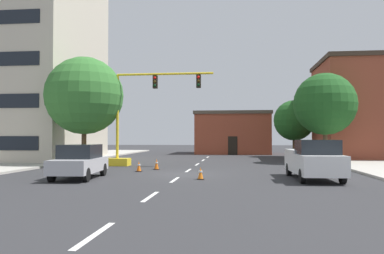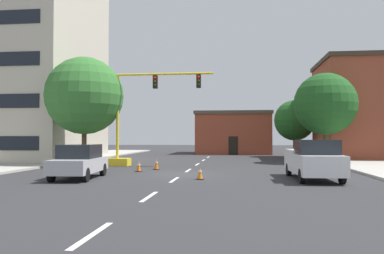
{
  "view_description": "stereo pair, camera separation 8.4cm",
  "coord_description": "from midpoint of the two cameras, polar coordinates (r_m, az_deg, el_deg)",
  "views": [
    {
      "loc": [
        3.09,
        -22.27,
        2.13
      ],
      "look_at": [
        -0.05,
        4.95,
        2.83
      ],
      "focal_mm": 36.67,
      "sensor_mm": 36.0,
      "label": 1
    },
    {
      "loc": [
        3.17,
        -22.26,
        2.13
      ],
      "look_at": [
        -0.05,
        4.95,
        2.83
      ],
      "focal_mm": 36.67,
      "sensor_mm": 36.0,
      "label": 2
    }
  ],
  "objects": [
    {
      "name": "lane_stripe_seg_4",
      "position": [
        30.5,
        0.85,
        -5.45
      ],
      "size": [
        0.16,
        2.4,
        0.01
      ],
      "primitive_type": "cube",
      "color": "silver",
      "rests_on": "ground_plane"
    },
    {
      "name": "pickup_truck_white",
      "position": [
        20.59,
        17.31,
        -4.61
      ],
      "size": [
        2.19,
        5.47,
        1.99
      ],
      "color": "white",
      "rests_on": "ground_plane"
    },
    {
      "name": "sedan_silver_near_left",
      "position": [
        20.95,
        -15.95,
        -4.8
      ],
      "size": [
        2.2,
        4.63,
        1.74
      ],
      "color": "#B7B7BC",
      "rests_on": "ground_plane"
    },
    {
      "name": "tree_left_near",
      "position": [
        30.56,
        -15.29,
        4.4
      ],
      "size": [
        5.81,
        5.81,
        8.13
      ],
      "color": "#4C3823",
      "rests_on": "ground_plane"
    },
    {
      "name": "traffic_cone_roadside_a",
      "position": [
        25.78,
        -5.1,
        -5.41
      ],
      "size": [
        0.36,
        0.36,
        0.71
      ],
      "color": "black",
      "rests_on": "ground_plane"
    },
    {
      "name": "traffic_cone_roadside_b",
      "position": [
        19.74,
        1.3,
        -6.77
      ],
      "size": [
        0.36,
        0.36,
        0.62
      ],
      "color": "black",
      "rests_on": "ground_plane"
    },
    {
      "name": "tree_right_mid",
      "position": [
        33.98,
        18.87,
        3.18
      ],
      "size": [
        5.09,
        5.09,
        7.38
      ],
      "color": "#4C3823",
      "rests_on": "ground_plane"
    },
    {
      "name": "ground_plane",
      "position": [
        22.59,
        -1.25,
        -6.87
      ],
      "size": [
        160.0,
        160.0,
        0.0
      ],
      "primitive_type": "plane",
      "color": "#2D2D30"
    },
    {
      "name": "tree_right_far",
      "position": [
        43.17,
        14.75,
        0.93
      ],
      "size": [
        4.32,
        4.32,
        6.06
      ],
      "color": "#4C3823",
      "rests_on": "ground_plane"
    },
    {
      "name": "building_brick_center",
      "position": [
        51.07,
        6.12,
        -0.85
      ],
      "size": [
        9.46,
        9.12,
        5.29
      ],
      "color": "brown",
      "rests_on": "ground_plane"
    },
    {
      "name": "lane_stripe_seg_2",
      "position": [
        19.63,
        -2.48,
        -7.67
      ],
      "size": [
        0.16,
        2.4,
        0.01
      ],
      "primitive_type": "cube",
      "color": "silver",
      "rests_on": "ground_plane"
    },
    {
      "name": "lane_stripe_seg_1",
      "position": [
        14.28,
        -6.07,
        -10.02
      ],
      "size": [
        0.16,
        2.4,
        0.01
      ],
      "primitive_type": "cube",
      "color": "silver",
      "rests_on": "ground_plane"
    },
    {
      "name": "lane_stripe_seg_6",
      "position": [
        41.44,
        2.42,
        -4.39
      ],
      "size": [
        0.16,
        2.4,
        0.01
      ],
      "primitive_type": "cube",
      "color": "silver",
      "rests_on": "ground_plane"
    },
    {
      "name": "traffic_signal_gantry",
      "position": [
        29.28,
        -8.89,
        -1.34
      ],
      "size": [
        8.03,
        1.2,
        6.83
      ],
      "color": "yellow",
      "rests_on": "ground_plane"
    },
    {
      "name": "lane_stripe_seg_0",
      "position": [
        9.09,
        -14.06,
        -14.96
      ],
      "size": [
        0.16,
        2.4,
        0.01
      ],
      "primitive_type": "cube",
      "color": "silver",
      "rests_on": "ground_plane"
    },
    {
      "name": "building_tall_left",
      "position": [
        41.07,
        -23.08,
        9.73
      ],
      "size": [
        12.47,
        13.29,
        20.0
      ],
      "color": "beige",
      "rests_on": "ground_plane"
    },
    {
      "name": "traffic_cone_roadside_c",
      "position": [
        24.38,
        -7.65,
        -5.7
      ],
      "size": [
        0.36,
        0.36,
        0.65
      ],
      "color": "black",
      "rests_on": "ground_plane"
    },
    {
      "name": "sidewalk_left",
      "position": [
        34.43,
        -21.56,
        -4.78
      ],
      "size": [
        6.0,
        56.0,
        0.14
      ],
      "primitive_type": "cube",
      "color": "#B2ADA3",
      "rests_on": "ground_plane"
    },
    {
      "name": "lane_stripe_seg_3",
      "position": [
        25.05,
        -0.45,
        -6.32
      ],
      "size": [
        0.16,
        2.4,
        0.01
      ],
      "primitive_type": "cube",
      "color": "silver",
      "rests_on": "ground_plane"
    },
    {
      "name": "sidewalk_right",
      "position": [
        31.95,
        25.12,
        -5.01
      ],
      "size": [
        6.0,
        56.0,
        0.14
      ],
      "primitive_type": "cube",
      "color": "#B2ADA3",
      "rests_on": "ground_plane"
    },
    {
      "name": "lane_stripe_seg_5",
      "position": [
        35.97,
        1.76,
        -4.84
      ],
      "size": [
        0.16,
        2.4,
        0.01
      ],
      "primitive_type": "cube",
      "color": "silver",
      "rests_on": "ground_plane"
    }
  ]
}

